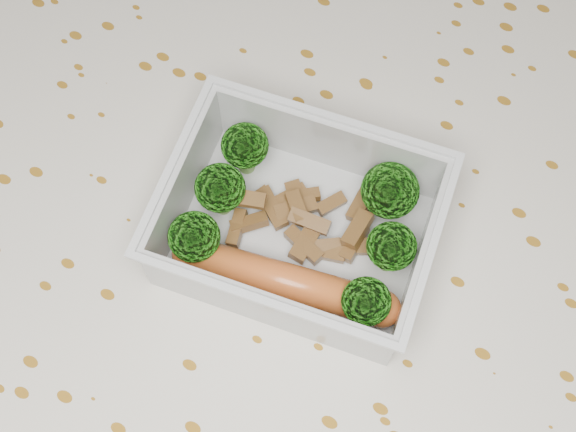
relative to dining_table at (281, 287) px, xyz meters
The scene contains 7 objects.
ground_plane 0.67m from the dining_table, ahead, with size 4.00×4.00×0.00m, color olive.
dining_table is the anchor object (origin of this frame).
tablecloth 0.05m from the dining_table, ahead, with size 1.46×0.96×0.19m.
lunch_container 0.11m from the dining_table, 35.64° to the left, with size 0.18×0.15×0.06m.
broccoli_florets 0.12m from the dining_table, 49.99° to the left, with size 0.14×0.12×0.04m.
meat_pile 0.10m from the dining_table, 58.72° to the left, with size 0.10×0.08×0.03m.
sausage 0.11m from the dining_table, 54.40° to the right, with size 0.14×0.05×0.02m.
Camera 1 is at (0.09, -0.16, 1.22)m, focal length 50.00 mm.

